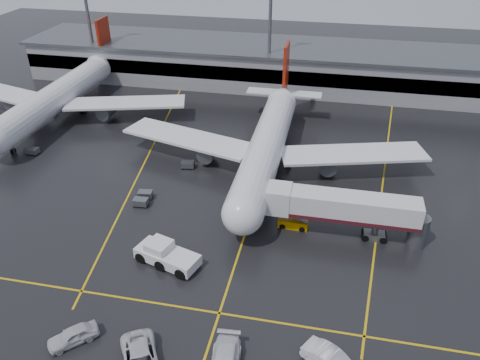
# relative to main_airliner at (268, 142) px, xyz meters

# --- Properties ---
(ground) EXTENTS (220.00, 220.00, 0.00)m
(ground) POSITION_rel_main_airliner_xyz_m (0.00, -9.70, -4.21)
(ground) COLOR black
(ground) RESTS_ON ground
(apron_line_centre) EXTENTS (0.25, 90.00, 0.02)m
(apron_line_centre) POSITION_rel_main_airliner_xyz_m (0.00, -9.70, -4.20)
(apron_line_centre) COLOR gold
(apron_line_centre) RESTS_ON ground
(apron_line_stop) EXTENTS (60.00, 0.25, 0.02)m
(apron_line_stop) POSITION_rel_main_airliner_xyz_m (0.00, -31.70, -4.20)
(apron_line_stop) COLOR gold
(apron_line_stop) RESTS_ON ground
(apron_line_left) EXTENTS (9.99, 69.35, 0.02)m
(apron_line_left) POSITION_rel_main_airliner_xyz_m (-20.00, 0.30, -4.20)
(apron_line_left) COLOR gold
(apron_line_left) RESTS_ON ground
(apron_line_right) EXTENTS (7.57, 69.64, 0.02)m
(apron_line_right) POSITION_rel_main_airliner_xyz_m (18.00, 0.30, -4.20)
(apron_line_right) COLOR gold
(apron_line_right) RESTS_ON ground
(terminal) EXTENTS (122.00, 19.00, 8.60)m
(terminal) POSITION_rel_main_airliner_xyz_m (0.00, 38.23, 0.11)
(terminal) COLOR gray
(terminal) RESTS_ON ground
(light_mast_left) EXTENTS (3.00, 1.20, 25.45)m
(light_mast_left) POSITION_rel_main_airliner_xyz_m (-45.00, 32.30, 10.27)
(light_mast_left) COLOR #595B60
(light_mast_left) RESTS_ON ground
(light_mast_mid) EXTENTS (3.00, 1.20, 25.45)m
(light_mast_mid) POSITION_rel_main_airliner_xyz_m (-5.00, 32.30, 10.27)
(light_mast_mid) COLOR #595B60
(light_mast_mid) RESTS_ON ground
(main_airliner) EXTENTS (48.80, 45.60, 14.10)m
(main_airliner) POSITION_rel_main_airliner_xyz_m (0.00, 0.00, 0.00)
(main_airliner) COLOR silver
(main_airliner) RESTS_ON ground
(second_airliner) EXTENTS (48.80, 45.60, 14.10)m
(second_airliner) POSITION_rel_main_airliner_xyz_m (-42.00, 12.00, 0.00)
(second_airliner) COLOR silver
(second_airliner) RESTS_ON ground
(jet_bridge) EXTENTS (19.90, 3.40, 6.05)m
(jet_bridge) POSITION_rel_main_airliner_xyz_m (11.87, -15.70, -0.28)
(jet_bridge) COLOR silver
(jet_bridge) RESTS_ON ground
(pushback_tractor) EXTENTS (8.22, 5.25, 2.73)m
(pushback_tractor) POSITION_rel_main_airliner_xyz_m (-7.99, -25.28, -3.12)
(pushback_tractor) COLOR silver
(pushback_tractor) RESTS_ON ground
(belt_loader) EXTENTS (3.88, 1.95, 2.41)m
(belt_loader) POSITION_rel_main_airliner_xyz_m (5.81, -15.28, -3.62)
(belt_loader) COLOR #C68201
(belt_loader) RESTS_ON ground
(service_van_d) EXTENTS (4.82, 4.72, 1.64)m
(service_van_d) POSITION_rel_main_airliner_xyz_m (-12.90, -38.08, -3.39)
(service_van_d) COLOR silver
(service_van_d) RESTS_ON ground
(baggage_cart_a) EXTENTS (2.06, 1.39, 1.12)m
(baggage_cart_a) POSITION_rel_main_airliner_xyz_m (-15.41, -14.78, -3.58)
(baggage_cart_a) COLOR #595B60
(baggage_cart_a) RESTS_ON ground
(baggage_cart_b) EXTENTS (2.15, 1.54, 1.12)m
(baggage_cart_b) POSITION_rel_main_airliner_xyz_m (-15.50, -12.84, -3.58)
(baggage_cart_b) COLOR #595B60
(baggage_cart_b) RESTS_ON ground
(baggage_cart_c) EXTENTS (2.17, 1.58, 1.12)m
(baggage_cart_c) POSITION_rel_main_airliner_xyz_m (-12.17, -3.29, -3.58)
(baggage_cart_c) COLOR #595B60
(baggage_cart_c) RESTS_ON ground
(baggage_cart_d) EXTENTS (2.36, 2.01, 1.12)m
(baggage_cart_d) POSITION_rel_main_airliner_xyz_m (-47.58, 0.21, -3.58)
(baggage_cart_d) COLOR #595B60
(baggage_cart_d) RESTS_ON ground
(baggage_cart_e) EXTENTS (2.08, 1.42, 1.12)m
(baggage_cart_e) POSITION_rel_main_airliner_xyz_m (-38.79, -4.10, -3.58)
(baggage_cart_e) COLOR #595B60
(baggage_cart_e) RESTS_ON ground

